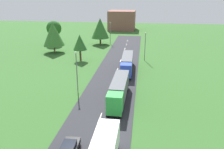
% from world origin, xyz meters
% --- Properties ---
extents(road, '(10.00, 140.00, 0.06)m').
position_xyz_m(road, '(0.00, 24.50, 0.03)').
color(road, '#2B2B30').
rests_on(road, ground).
extents(lane_marking_centre, '(0.16, 124.50, 0.01)m').
position_xyz_m(lane_marking_centre, '(0.00, 22.33, 0.07)').
color(lane_marking_centre, white).
rests_on(lane_marking_centre, road).
extents(truck_second, '(2.64, 12.57, 3.63)m').
position_xyz_m(truck_second, '(2.17, 30.84, 2.17)').
color(truck_second, green).
rests_on(truck_second, road).
extents(truck_third, '(2.84, 13.33, 3.53)m').
position_xyz_m(truck_third, '(2.40, 47.12, 2.12)').
color(truck_third, blue).
rests_on(truck_third, road).
extents(car_second, '(2.04, 4.40, 1.50)m').
position_xyz_m(car_second, '(-2.06, 15.87, 0.85)').
color(car_second, black).
rests_on(car_second, road).
extents(lamppost_second, '(0.36, 0.36, 8.09)m').
position_xyz_m(lamppost_second, '(-5.88, 33.05, 4.52)').
color(lamppost_second, slate).
rests_on(lamppost_second, ground).
extents(lamppost_third, '(0.36, 0.36, 7.96)m').
position_xyz_m(lamppost_third, '(6.57, 56.96, 4.45)').
color(lamppost_third, slate).
rests_on(lamppost_third, ground).
extents(lamppost_fourth, '(0.36, 0.36, 7.88)m').
position_xyz_m(lamppost_fourth, '(-6.12, 77.31, 4.41)').
color(lamppost_fourth, slate).
rests_on(lamppost_fourth, ground).
extents(tree_oak, '(5.32, 5.32, 8.51)m').
position_xyz_m(tree_oak, '(-26.15, 73.64, 5.82)').
color(tree_oak, '#513823').
rests_on(tree_oak, ground).
extents(tree_birch, '(3.79, 3.79, 7.32)m').
position_xyz_m(tree_birch, '(-11.14, 54.15, 5.18)').
color(tree_birch, '#513823').
rests_on(tree_birch, ground).
extents(tree_pine, '(6.40, 6.40, 9.46)m').
position_xyz_m(tree_pine, '(-9.55, 75.67, 5.93)').
color(tree_pine, '#513823').
rests_on(tree_pine, ground).
extents(tree_elm, '(6.57, 6.57, 9.53)m').
position_xyz_m(tree_elm, '(-21.80, 62.06, 5.91)').
color(tree_elm, '#513823').
rests_on(tree_elm, ground).
extents(distant_building, '(13.23, 12.51, 9.41)m').
position_xyz_m(distant_building, '(-5.19, 112.40, 4.70)').
color(distant_building, brown).
rests_on(distant_building, ground).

